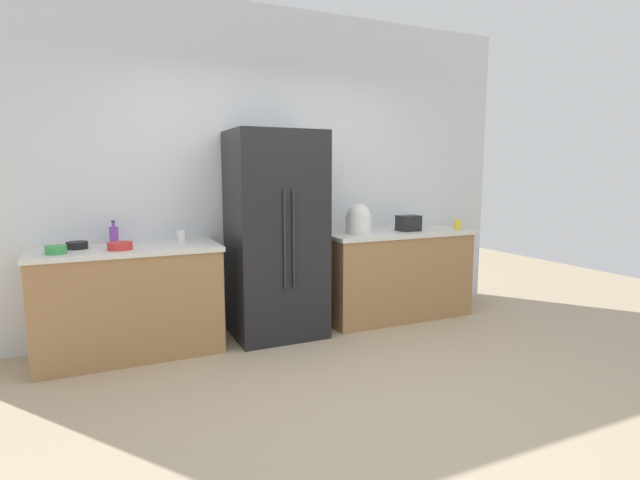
{
  "coord_description": "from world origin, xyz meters",
  "views": [
    {
      "loc": [
        -1.47,
        -2.76,
        1.5
      ],
      "look_at": [
        -0.0,
        0.43,
        1.01
      ],
      "focal_mm": 27.28,
      "sensor_mm": 36.0,
      "label": 1
    }
  ],
  "objects": [
    {
      "name": "cup_a",
      "position": [
        -0.81,
        1.52,
        0.95
      ],
      "size": [
        0.08,
        0.08,
        0.1
      ],
      "primitive_type": "cylinder",
      "color": "white",
      "rests_on": "counter_left"
    },
    {
      "name": "ground_plane",
      "position": [
        0.0,
        0.0,
        0.0
      ],
      "size": [
        10.97,
        10.97,
        0.0
      ],
      "primitive_type": "plane",
      "color": "tan"
    },
    {
      "name": "rice_cooker",
      "position": [
        0.87,
        1.41,
        1.03
      ],
      "size": [
        0.26,
        0.26,
        0.29
      ],
      "color": "white",
      "rests_on": "counter_right"
    },
    {
      "name": "toaster",
      "position": [
        1.44,
        1.38,
        0.98
      ],
      "size": [
        0.22,
        0.16,
        0.16
      ],
      "primitive_type": "cube",
      "color": "black",
      "rests_on": "counter_right"
    },
    {
      "name": "counter_left",
      "position": [
        -1.26,
        1.42,
        0.45
      ],
      "size": [
        1.45,
        0.65,
        0.9
      ],
      "color": "#9E7247",
      "rests_on": "ground_plane"
    },
    {
      "name": "refrigerator",
      "position": [
        -0.0,
        1.39,
        0.93
      ],
      "size": [
        0.81,
        0.69,
        1.86
      ],
      "color": "black",
      "rests_on": "ground_plane"
    },
    {
      "name": "cup_b",
      "position": [
        1.96,
        1.24,
        0.95
      ],
      "size": [
        0.07,
        0.07,
        0.1
      ],
      "primitive_type": "cylinder",
      "color": "yellow",
      "rests_on": "counter_right"
    },
    {
      "name": "bowl_c",
      "position": [
        -1.63,
        1.49,
        0.93
      ],
      "size": [
        0.16,
        0.16,
        0.06
      ],
      "primitive_type": "cylinder",
      "color": "black",
      "rests_on": "counter_left"
    },
    {
      "name": "bowl_a",
      "position": [
        -1.76,
        1.28,
        0.93
      ],
      "size": [
        0.15,
        0.15,
        0.06
      ],
      "primitive_type": "cylinder",
      "color": "green",
      "rests_on": "counter_left"
    },
    {
      "name": "counter_right",
      "position": [
        1.31,
        1.42,
        0.45
      ],
      "size": [
        1.56,
        0.65,
        0.9
      ],
      "color": "#9E7247",
      "rests_on": "ground_plane"
    },
    {
      "name": "bottle_a",
      "position": [
        -1.35,
        1.61,
        0.98
      ],
      "size": [
        0.07,
        0.07,
        0.2
      ],
      "color": "purple",
      "rests_on": "counter_left"
    },
    {
      "name": "bowl_b",
      "position": [
        -1.32,
        1.3,
        0.93
      ],
      "size": [
        0.19,
        0.19,
        0.06
      ],
      "primitive_type": "cylinder",
      "color": "red",
      "rests_on": "counter_left"
    },
    {
      "name": "kitchen_back_panel",
      "position": [
        0.0,
        1.79,
        1.52
      ],
      "size": [
        5.49,
        0.1,
        3.04
      ],
      "primitive_type": "cube",
      "color": "silver",
      "rests_on": "ground_plane"
    }
  ]
}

